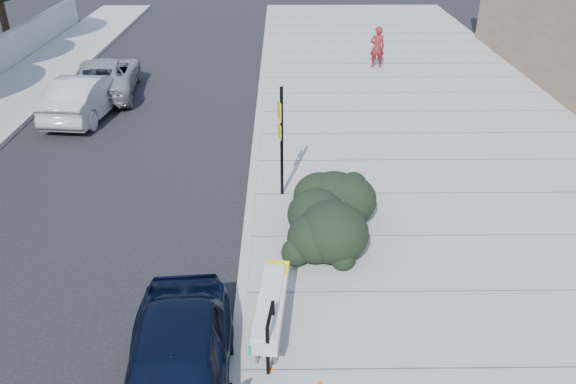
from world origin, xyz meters
name	(u,v)px	position (x,y,z in m)	size (l,w,h in m)	color
ground	(242,299)	(0.00, 0.00, 0.00)	(120.00, 120.00, 0.00)	black
sidewalk_near	(456,178)	(5.60, 5.00, 0.07)	(11.20, 50.00, 0.15)	gray
curb_near	(253,178)	(0.00, 5.00, 0.08)	(0.22, 50.00, 0.17)	#9E9E99
bench	(271,304)	(0.60, -1.00, 0.69)	(0.69, 2.30, 0.69)	gray
bike_rack	(270,332)	(0.60, -1.76, 0.75)	(0.15, 0.68, 1.00)	black
sign_post	(281,136)	(0.78, 4.00, 1.76)	(0.14, 0.33, 2.87)	black
hedge	(329,200)	(1.88, 2.50, 0.81)	(1.76, 3.52, 1.32)	black
sedan_navy	(176,374)	(-0.80, -2.61, 0.72)	(1.70, 4.22, 1.44)	black
wagon_silver	(86,95)	(-6.00, 10.11, 0.73)	(1.55, 4.46, 1.47)	#B4B4B9
suv_silver	(105,76)	(-6.00, 12.45, 0.70)	(2.32, 5.02, 1.40)	#989B9D
pedestrian	(377,47)	(4.94, 15.48, 1.02)	(0.64, 0.42, 1.75)	maroon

